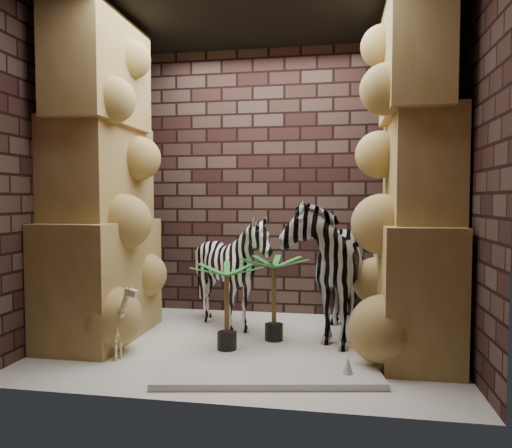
% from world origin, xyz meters
% --- Properties ---
extents(floor, '(3.50, 3.50, 0.00)m').
position_xyz_m(floor, '(0.00, 0.00, 0.00)').
color(floor, silver).
rests_on(floor, ground).
extents(ceiling, '(3.50, 3.50, 0.00)m').
position_xyz_m(ceiling, '(0.00, 0.00, 3.00)').
color(ceiling, black).
rests_on(ceiling, ground).
extents(wall_back, '(3.50, 0.00, 3.50)m').
position_xyz_m(wall_back, '(0.00, 1.25, 1.50)').
color(wall_back, black).
rests_on(wall_back, ground).
extents(wall_front, '(3.50, 0.00, 3.50)m').
position_xyz_m(wall_front, '(0.00, -1.25, 1.50)').
color(wall_front, black).
rests_on(wall_front, ground).
extents(wall_left, '(0.00, 3.00, 3.00)m').
position_xyz_m(wall_left, '(-1.75, 0.00, 1.50)').
color(wall_left, black).
rests_on(wall_left, ground).
extents(wall_right, '(0.00, 3.00, 3.00)m').
position_xyz_m(wall_right, '(1.75, 0.00, 1.50)').
color(wall_right, black).
rests_on(wall_right, ground).
extents(rock_pillar_left, '(0.68, 1.30, 3.00)m').
position_xyz_m(rock_pillar_left, '(-1.40, 0.00, 1.50)').
color(rock_pillar_left, tan).
rests_on(rock_pillar_left, floor).
extents(rock_pillar_right, '(0.58, 1.25, 3.00)m').
position_xyz_m(rock_pillar_right, '(1.42, 0.00, 1.50)').
color(rock_pillar_right, tan).
rests_on(rock_pillar_right, floor).
extents(zebra_right, '(0.77, 1.33, 1.53)m').
position_xyz_m(zebra_right, '(0.68, 0.46, 0.77)').
color(zebra_right, white).
rests_on(zebra_right, floor).
extents(zebra_left, '(0.97, 1.19, 1.04)m').
position_xyz_m(zebra_left, '(-0.26, 0.47, 0.52)').
color(zebra_left, white).
rests_on(zebra_left, floor).
extents(giraffe_toy, '(0.34, 0.17, 0.64)m').
position_xyz_m(giraffe_toy, '(-1.05, -0.54, 0.32)').
color(giraffe_toy, '#F6E5B6').
rests_on(giraffe_toy, floor).
extents(palm_front, '(0.36, 0.36, 0.78)m').
position_xyz_m(palm_front, '(0.21, 0.19, 0.39)').
color(palm_front, '#1F712F').
rests_on(palm_front, floor).
extents(palm_back, '(0.36, 0.36, 0.75)m').
position_xyz_m(palm_back, '(-0.16, -0.15, 0.38)').
color(palm_back, '#1F712F').
rests_on(palm_back, floor).
extents(surfboard, '(1.69, 0.68, 0.05)m').
position_xyz_m(surfboard, '(0.30, -0.80, 0.03)').
color(surfboard, silver).
rests_on(surfboard, floor).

